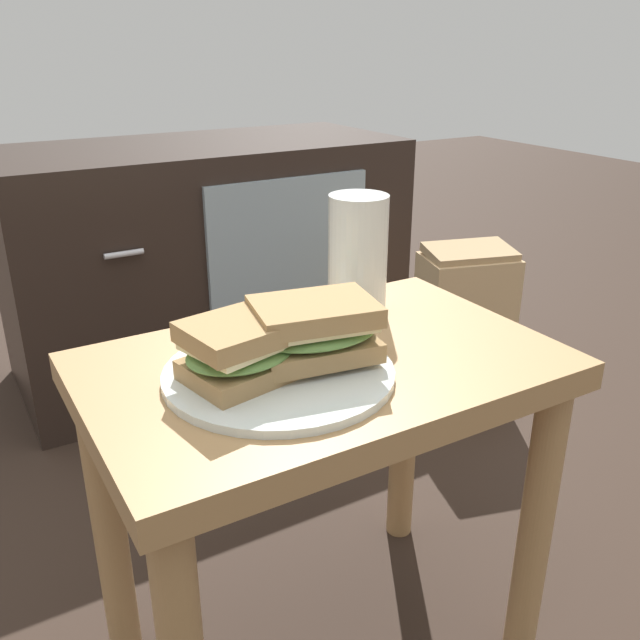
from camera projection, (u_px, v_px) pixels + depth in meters
name	position (u px, v px, depth m)	size (l,w,h in m)	color
side_table	(323.00, 424.00, 0.85)	(0.56, 0.36, 0.46)	#A37A4C
tv_cabinet	(207.00, 259.00, 1.74)	(0.96, 0.46, 0.58)	black
plate	(279.00, 373.00, 0.77)	(0.26, 0.26, 0.01)	silver
sandwich_front	(240.00, 350.00, 0.73)	(0.14, 0.12, 0.07)	#9E7A4C
sandwich_back	(314.00, 330.00, 0.77)	(0.16, 0.12, 0.07)	#9E7A4C
beer_glass	(358.00, 256.00, 0.93)	(0.08, 0.08, 0.16)	silver
paper_bag	(463.00, 328.00, 1.58)	(0.23, 0.19, 0.39)	tan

